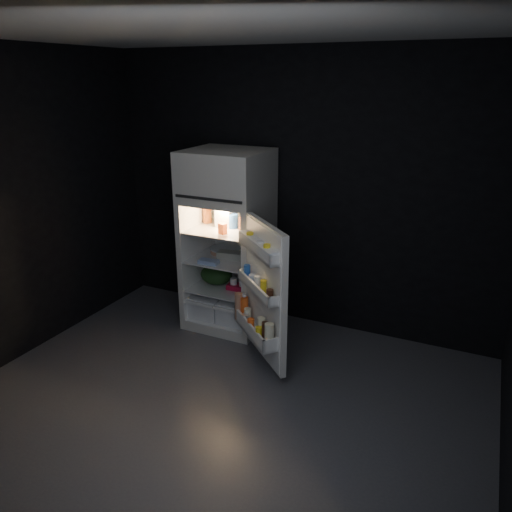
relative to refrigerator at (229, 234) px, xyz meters
The scene contains 19 objects.
floor 1.73m from the refrigerator, 66.08° to the right, with size 4.00×3.40×0.00m, color #4C4C51.
ceiling 2.27m from the refrigerator, 66.08° to the right, with size 4.00×3.40×0.00m, color silver.
wall_back 0.80m from the refrigerator, 32.93° to the left, with size 4.00×0.00×2.70m, color black.
wall_left 1.97m from the refrigerator, 136.96° to the right, with size 0.00×3.40×2.70m, color black.
refrigerator is the anchor object (origin of this frame).
fridge_door 0.95m from the refrigerator, 43.96° to the right, with size 0.66×0.63×1.22m.
milk_jug 0.20m from the refrigerator, 155.59° to the left, with size 0.15×0.15×0.24m, color white.
mayo_jar 0.15m from the refrigerator, ahead, with size 0.10×0.10×0.14m, color #1F4FAC.
jam_jar 0.23m from the refrigerator, ahead, with size 0.09×0.09×0.13m, color #32180E.
amber_bottle 0.33m from the refrigerator, 167.75° to the left, with size 0.09×0.09×0.22m, color #C55D1F.
small_carton 0.25m from the refrigerator, 76.66° to the right, with size 0.07×0.06×0.10m, color #EA561B.
egg_carton 0.22m from the refrigerator, 35.06° to the right, with size 0.32×0.12×0.07m, color gray.
pie 0.24m from the refrigerator, 136.23° to the left, with size 0.31×0.31×0.04m, color #AE795C.
flat_package 0.36m from the refrigerator, 104.80° to the right, with size 0.19×0.10×0.04m, color #7F96C4.
wrapped_pkg 0.27m from the refrigerator, 36.94° to the left, with size 0.12×0.10×0.05m, color beige.
produce_bag 0.45m from the refrigerator, 157.05° to the right, with size 0.33×0.28×0.20m, color #193815.
yogurt_tray 0.54m from the refrigerator, 31.46° to the right, with size 0.23×0.12×0.05m, color #AD0E30.
small_can_red 0.53m from the refrigerator, 19.61° to the left, with size 0.06×0.06×0.09m, color #AD0E30.
small_can_silver 0.54m from the refrigerator, 11.11° to the left, with size 0.06×0.06×0.09m, color silver.
Camera 1 is at (1.67, -2.81, 2.42)m, focal length 35.00 mm.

